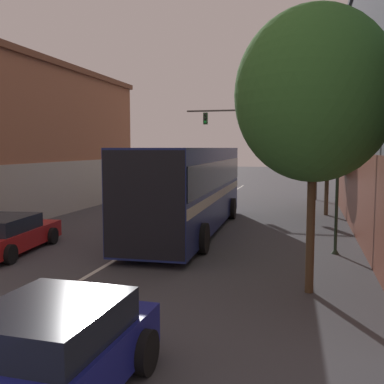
{
  "coord_description": "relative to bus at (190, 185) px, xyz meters",
  "views": [
    {
      "loc": [
        5.6,
        -1.64,
        3.4
      ],
      "look_at": [
        1.42,
        14.61,
        1.75
      ],
      "focal_mm": 42.0,
      "sensor_mm": 36.0,
      "label": 1
    }
  ],
  "objects": [
    {
      "name": "lane_center_line",
      "position": [
        -1.02,
        0.59,
        -1.91
      ],
      "size": [
        0.14,
        44.81,
        0.01
      ],
      "color": "silver",
      "rests_on": "ground_plane"
    },
    {
      "name": "bus",
      "position": [
        0.0,
        0.0,
        0.0
      ],
      "size": [
        3.07,
        11.86,
        3.4
      ],
      "rotation": [
        0.0,
        0.0,
        1.61
      ],
      "color": "navy",
      "rests_on": "ground_plane"
    },
    {
      "name": "hatchback_foreground",
      "position": [
        1.29,
        -12.49,
        -1.27
      ],
      "size": [
        2.21,
        3.97,
        1.33
      ],
      "rotation": [
        0.0,
        0.0,
        1.54
      ],
      "color": "navy",
      "rests_on": "ground_plane"
    },
    {
      "name": "parked_car_left_near",
      "position": [
        -5.01,
        11.33,
        -1.2
      ],
      "size": [
        1.97,
        4.42,
        1.49
      ],
      "rotation": [
        0.0,
        0.0,
        1.56
      ],
      "color": "silver",
      "rests_on": "ground_plane"
    },
    {
      "name": "parked_car_left_mid",
      "position": [
        -4.87,
        -5.07,
        -1.33
      ],
      "size": [
        2.41,
        4.67,
        1.2
      ],
      "rotation": [
        0.0,
        0.0,
        1.68
      ],
      "color": "red",
      "rests_on": "ground_plane"
    },
    {
      "name": "traffic_signal_gantry",
      "position": [
        2.13,
        12.98,
        2.77
      ],
      "size": [
        8.84,
        0.36,
        6.23
      ],
      "color": "#514C47",
      "rests_on": "ground_plane"
    },
    {
      "name": "street_lamp",
      "position": [
        5.51,
        -2.54,
        1.03
      ],
      "size": [
        0.34,
        0.34,
        4.82
      ],
      "color": "#233323",
      "rests_on": "ground_plane"
    },
    {
      "name": "street_tree_near",
      "position": [
        4.68,
        -6.76,
        2.69
      ],
      "size": [
        3.62,
        3.26,
        6.59
      ],
      "color": "#4C3823",
      "rests_on": "ground_plane"
    },
    {
      "name": "street_tree_far",
      "position": [
        5.54,
        6.16,
        2.11
      ],
      "size": [
        3.99,
        3.6,
        6.23
      ],
      "color": "brown",
      "rests_on": "ground_plane"
    }
  ]
}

